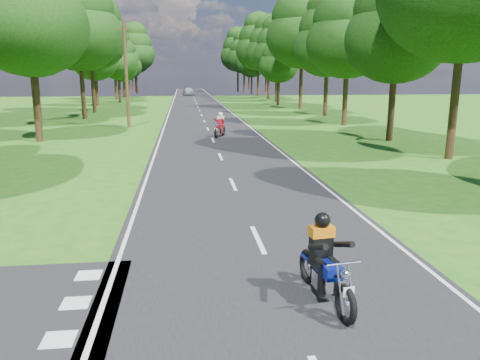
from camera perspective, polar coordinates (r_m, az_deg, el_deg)
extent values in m
plane|color=#1E6015|center=(10.00, 4.02, -11.26)|extent=(160.00, 160.00, 0.00)
cube|color=black|center=(59.12, -5.16, 8.87)|extent=(7.00, 140.00, 0.02)
cube|color=silver|center=(11.81, 2.20, -7.22)|extent=(0.12, 2.00, 0.01)
cube|color=silver|center=(17.52, -0.86, -0.52)|extent=(0.12, 2.00, 0.01)
cube|color=silver|center=(23.38, -2.40, 2.86)|extent=(0.12, 2.00, 0.01)
cube|color=silver|center=(29.29, -3.32, 4.89)|extent=(0.12, 2.00, 0.01)
cube|color=silver|center=(35.23, -3.93, 6.23)|extent=(0.12, 2.00, 0.01)
cube|color=silver|center=(41.19, -4.37, 7.18)|extent=(0.12, 2.00, 0.01)
cube|color=silver|center=(47.16, -4.70, 7.89)|extent=(0.12, 2.00, 0.01)
cube|color=silver|center=(53.14, -4.96, 8.44)|extent=(0.12, 2.00, 0.01)
cube|color=silver|center=(59.12, -5.16, 8.88)|extent=(0.12, 2.00, 0.01)
cube|color=silver|center=(65.10, -5.33, 9.24)|extent=(0.12, 2.00, 0.01)
cube|color=silver|center=(71.09, -5.47, 9.54)|extent=(0.12, 2.00, 0.01)
cube|color=silver|center=(77.08, -5.59, 9.79)|extent=(0.12, 2.00, 0.01)
cube|color=silver|center=(83.07, -5.69, 10.01)|extent=(0.12, 2.00, 0.01)
cube|color=silver|center=(89.06, -5.78, 10.19)|extent=(0.12, 2.00, 0.01)
cube|color=silver|center=(95.06, -5.85, 10.36)|extent=(0.12, 2.00, 0.01)
cube|color=silver|center=(101.05, -5.92, 10.50)|extent=(0.12, 2.00, 0.01)
cube|color=silver|center=(107.04, -5.98, 10.63)|extent=(0.12, 2.00, 0.01)
cube|color=silver|center=(113.04, -6.03, 10.74)|extent=(0.12, 2.00, 0.01)
cube|color=silver|center=(119.04, -6.08, 10.84)|extent=(0.12, 2.00, 0.01)
cube|color=silver|center=(125.03, -6.13, 10.94)|extent=(0.12, 2.00, 0.01)
cube|color=silver|center=(59.11, -8.40, 8.80)|extent=(0.10, 140.00, 0.01)
cube|color=silver|center=(59.31, -1.94, 8.94)|extent=(0.10, 140.00, 0.01)
cube|color=silver|center=(8.22, -21.23, -17.65)|extent=(0.50, 0.50, 0.01)
cube|color=silver|center=(9.24, -19.39, -13.94)|extent=(0.50, 0.50, 0.01)
cube|color=silver|center=(10.31, -17.97, -10.97)|extent=(0.50, 0.50, 0.01)
cylinder|color=black|center=(31.06, -23.52, 7.89)|extent=(0.40, 0.40, 3.91)
ellipsoid|color=black|center=(31.11, -24.35, 16.75)|extent=(6.85, 6.85, 5.82)
cylinder|color=black|center=(39.80, -23.40, 8.68)|extent=(0.40, 0.40, 3.79)
ellipsoid|color=black|center=(39.82, -24.02, 15.38)|extent=(6.64, 6.64, 5.64)
ellipsoid|color=black|center=(39.97, -24.27, 18.01)|extent=(5.69, 5.69, 4.84)
cylinder|color=black|center=(45.50, -18.59, 9.79)|extent=(0.40, 0.40, 4.32)
ellipsoid|color=black|center=(45.59, -19.08, 16.46)|extent=(7.56, 7.56, 6.42)
ellipsoid|color=black|center=(45.79, -19.28, 19.08)|extent=(6.48, 6.48, 5.51)
cylinder|color=black|center=(52.94, -17.44, 10.26)|extent=(0.40, 0.40, 4.40)
ellipsoid|color=black|center=(53.03, -17.85, 16.11)|extent=(7.71, 7.71, 6.55)
ellipsoid|color=black|center=(53.21, -18.01, 18.41)|extent=(6.60, 6.60, 5.61)
cylinder|color=black|center=(62.73, -17.05, 10.05)|extent=(0.40, 0.40, 3.20)
ellipsoid|color=black|center=(62.69, -17.29, 13.64)|extent=(5.60, 5.60, 4.76)
ellipsoid|color=black|center=(62.75, -17.38, 15.06)|extent=(4.80, 4.80, 4.08)
ellipsoid|color=black|center=(62.84, -17.48, 16.48)|extent=(3.60, 3.60, 3.06)
cylinder|color=black|center=(69.73, -14.47, 10.44)|extent=(0.40, 0.40, 3.22)
ellipsoid|color=black|center=(69.70, -14.66, 13.69)|extent=(5.64, 5.64, 4.79)
ellipsoid|color=black|center=(69.76, -14.73, 14.98)|extent=(4.83, 4.83, 4.11)
ellipsoid|color=black|center=(69.84, -14.81, 16.26)|extent=(3.62, 3.62, 3.08)
cylinder|color=black|center=(77.62, -14.89, 10.77)|extent=(0.40, 0.40, 3.61)
ellipsoid|color=black|center=(77.62, -15.08, 14.04)|extent=(6.31, 6.31, 5.37)
ellipsoid|color=black|center=(77.68, -15.16, 15.33)|extent=(5.41, 5.41, 4.60)
ellipsoid|color=black|center=(77.79, -15.24, 16.63)|extent=(4.06, 4.06, 3.45)
cylinder|color=black|center=(85.35, -13.91, 10.65)|extent=(0.40, 0.40, 2.67)
ellipsoid|color=black|center=(85.30, -14.03, 12.86)|extent=(4.67, 4.67, 3.97)
ellipsoid|color=black|center=(85.32, -14.08, 13.73)|extent=(4.00, 4.00, 3.40)
ellipsoid|color=black|center=(85.36, -14.13, 14.60)|extent=(3.00, 3.00, 2.55)
cylinder|color=black|center=(94.46, -13.40, 10.99)|extent=(0.40, 0.40, 3.09)
ellipsoid|color=black|center=(94.44, -13.52, 13.29)|extent=(5.40, 5.40, 4.59)
ellipsoid|color=black|center=(94.47, -13.57, 14.20)|extent=(4.63, 4.63, 3.93)
ellipsoid|color=black|center=(94.53, -13.62, 15.11)|extent=(3.47, 3.47, 2.95)
cylinder|color=black|center=(100.83, -12.47, 11.53)|extent=(0.40, 0.40, 4.48)
ellipsoid|color=black|center=(100.88, -12.62, 14.65)|extent=(7.84, 7.84, 6.66)
ellipsoid|color=black|center=(100.98, -12.69, 15.89)|extent=(6.72, 6.72, 5.71)
ellipsoid|color=black|center=(101.13, -12.75, 17.12)|extent=(5.04, 5.04, 4.28)
cylinder|color=black|center=(109.87, -12.57, 11.51)|extent=(0.40, 0.40, 4.09)
ellipsoid|color=black|center=(109.89, -12.70, 14.13)|extent=(7.16, 7.16, 6.09)
ellipsoid|color=black|center=(109.96, -12.76, 15.17)|extent=(6.14, 6.14, 5.22)
ellipsoid|color=black|center=(110.07, -12.81, 16.21)|extent=(4.61, 4.61, 3.92)
cylinder|color=black|center=(24.80, 24.57, 7.56)|extent=(0.40, 0.40, 4.56)
cylinder|color=black|center=(30.51, 17.95, 7.86)|extent=(0.40, 0.40, 3.49)
ellipsoid|color=black|center=(30.48, 18.53, 15.94)|extent=(6.12, 6.12, 5.20)
ellipsoid|color=black|center=(30.64, 18.76, 19.11)|extent=(5.24, 5.24, 4.46)
cylinder|color=black|center=(38.78, 12.67, 9.26)|extent=(0.40, 0.40, 3.69)
ellipsoid|color=black|center=(38.79, 13.01, 15.97)|extent=(6.46, 6.46, 5.49)
ellipsoid|color=black|center=(38.94, 13.15, 18.61)|extent=(5.54, 5.54, 4.71)
cylinder|color=black|center=(47.51, 10.40, 10.00)|extent=(0.40, 0.40, 3.74)
ellipsoid|color=black|center=(47.52, 10.63, 15.55)|extent=(6.55, 6.55, 5.57)
ellipsoid|color=black|center=(47.65, 10.72, 17.74)|extent=(5.62, 5.62, 4.77)
ellipsoid|color=black|center=(47.84, 10.82, 19.92)|extent=(4.21, 4.21, 3.58)
cylinder|color=black|center=(55.37, 7.40, 10.94)|extent=(0.40, 0.40, 4.64)
ellipsoid|color=black|center=(55.48, 7.58, 16.85)|extent=(8.12, 8.12, 6.91)
ellipsoid|color=black|center=(55.69, 7.65, 19.17)|extent=(6.96, 6.96, 5.92)
cylinder|color=black|center=(62.16, 4.68, 10.40)|extent=(0.40, 0.40, 2.91)
ellipsoid|color=black|center=(62.11, 4.74, 13.70)|extent=(5.09, 5.09, 4.33)
ellipsoid|color=black|center=(62.15, 4.77, 15.01)|extent=(4.36, 4.36, 3.71)
ellipsoid|color=black|center=(62.22, 4.79, 16.31)|extent=(3.27, 3.27, 2.78)
cylinder|color=black|center=(69.71, 4.45, 11.07)|extent=(0.40, 0.40, 3.88)
ellipsoid|color=black|center=(69.73, 4.52, 14.99)|extent=(6.78, 6.78, 5.77)
ellipsoid|color=black|center=(69.82, 4.55, 16.54)|extent=(5.81, 5.81, 4.94)
ellipsoid|color=black|center=(69.97, 4.58, 18.08)|extent=(4.36, 4.36, 3.71)
cylinder|color=black|center=(78.09, 3.47, 11.38)|extent=(0.40, 0.40, 4.18)
ellipsoid|color=black|center=(78.13, 3.52, 15.16)|extent=(7.31, 7.31, 6.21)
ellipsoid|color=black|center=(78.23, 3.54, 16.65)|extent=(6.27, 6.27, 5.33)
ellipsoid|color=black|center=(78.40, 3.56, 18.13)|extent=(4.70, 4.70, 4.00)
cylinder|color=black|center=(86.87, 2.21, 11.69)|extent=(0.40, 0.40, 4.63)
ellipsoid|color=black|center=(86.94, 2.24, 15.45)|extent=(8.11, 8.11, 6.89)
ellipsoid|color=black|center=(87.07, 2.25, 16.94)|extent=(6.95, 6.95, 5.91)
ellipsoid|color=black|center=(87.26, 2.27, 18.42)|extent=(5.21, 5.21, 4.43)
cylinder|color=black|center=(94.07, 1.43, 11.40)|extent=(0.40, 0.40, 3.36)
ellipsoid|color=black|center=(94.05, 1.44, 13.92)|extent=(5.88, 5.88, 5.00)
ellipsoid|color=black|center=(94.10, 1.45, 14.92)|extent=(5.04, 5.04, 4.29)
ellipsoid|color=black|center=(94.17, 1.45, 15.92)|extent=(3.78, 3.78, 3.21)
cylinder|color=black|center=(101.14, 0.52, 11.71)|extent=(0.40, 0.40, 4.09)
ellipsoid|color=black|center=(101.17, 0.52, 14.56)|extent=(7.15, 7.15, 6.08)
ellipsoid|color=black|center=(101.25, 0.52, 15.69)|extent=(6.13, 6.13, 5.21)
ellipsoid|color=black|center=(101.36, 0.53, 16.81)|extent=(4.60, 4.60, 3.91)
cylinder|color=black|center=(108.78, -0.26, 11.90)|extent=(0.40, 0.40, 4.48)
ellipsoid|color=black|center=(108.83, -0.26, 14.80)|extent=(7.84, 7.84, 6.66)
ellipsoid|color=black|center=(108.93, -0.26, 15.95)|extent=(6.72, 6.72, 5.71)
ellipsoid|color=black|center=(109.07, -0.27, 17.10)|extent=(5.04, 5.04, 4.28)
cylinder|color=black|center=(119.60, -12.96, 11.51)|extent=(0.40, 0.40, 3.84)
ellipsoid|color=black|center=(119.61, -13.08, 13.77)|extent=(6.72, 6.72, 5.71)
ellipsoid|color=black|center=(119.66, -13.13, 14.67)|extent=(5.76, 5.76, 4.90)
ellipsoid|color=black|center=(119.75, -13.17, 15.56)|extent=(4.32, 4.32, 3.67)
cylinder|color=black|center=(122.13, 1.09, 11.93)|extent=(0.40, 0.40, 4.16)
ellipsoid|color=black|center=(122.15, 1.10, 14.33)|extent=(7.28, 7.28, 6.19)
ellipsoid|color=black|center=(122.22, 1.10, 15.28)|extent=(6.24, 6.24, 5.30)
ellipsoid|color=black|center=(122.32, 1.11, 16.23)|extent=(4.68, 4.68, 3.98)
cylinder|color=black|center=(104.95, -14.91, 11.18)|extent=(0.40, 0.40, 3.52)
ellipsoid|color=black|center=(104.94, -15.05, 13.54)|extent=(6.16, 6.16, 5.24)
ellipsoid|color=black|center=(104.99, -15.10, 14.48)|extent=(5.28, 5.28, 4.49)
ellipsoid|color=black|center=(105.06, -15.16, 15.41)|extent=(3.96, 3.96, 3.37)
cylinder|color=black|center=(108.60, 3.19, 11.88)|extent=(0.40, 0.40, 4.48)
ellipsoid|color=black|center=(108.65, 3.23, 14.79)|extent=(7.84, 7.84, 6.66)
ellipsoid|color=black|center=(108.74, 3.25, 15.94)|extent=(6.72, 6.72, 5.71)
ellipsoid|color=black|center=(108.88, 3.26, 17.08)|extent=(5.04, 5.04, 4.28)
cylinder|color=#382616|center=(37.19, -13.69, 12.39)|extent=(0.26, 0.26, 8.00)
cube|color=#382616|center=(37.33, -13.97, 17.45)|extent=(1.20, 0.10, 0.10)
imported|color=silver|center=(90.09, -6.31, 10.70)|extent=(2.44, 4.74, 1.54)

